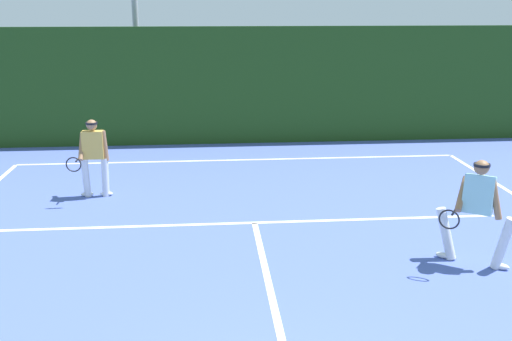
% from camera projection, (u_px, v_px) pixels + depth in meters
% --- Properties ---
extents(court_line_baseline_far, '(10.88, 0.10, 0.01)m').
position_uv_depth(court_line_baseline_far, '(240.00, 160.00, 14.70)').
color(court_line_baseline_far, white).
rests_on(court_line_baseline_far, ground_plane).
extents(court_line_service, '(8.87, 0.10, 0.01)m').
position_uv_depth(court_line_service, '(255.00, 223.00, 10.51)').
color(court_line_service, white).
rests_on(court_line_service, ground_plane).
extents(court_line_centre, '(0.10, 6.40, 0.01)m').
position_uv_depth(court_line_centre, '(276.00, 314.00, 7.43)').
color(court_line_centre, white).
rests_on(court_line_centre, ground_plane).
extents(player_near, '(1.19, 0.81, 1.62)m').
position_uv_depth(player_near, '(477.00, 208.00, 8.63)').
color(player_near, silver).
rests_on(player_near, ground_plane).
extents(player_far, '(0.75, 0.84, 1.58)m').
position_uv_depth(player_far, '(94.00, 155.00, 11.72)').
color(player_far, silver).
rests_on(player_far, ground_plane).
extents(back_fence_windscreen, '(21.28, 0.12, 3.18)m').
position_uv_depth(back_fence_windscreen, '(235.00, 86.00, 16.06)').
color(back_fence_windscreen, '#204215').
rests_on(back_fence_windscreen, ground_plane).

